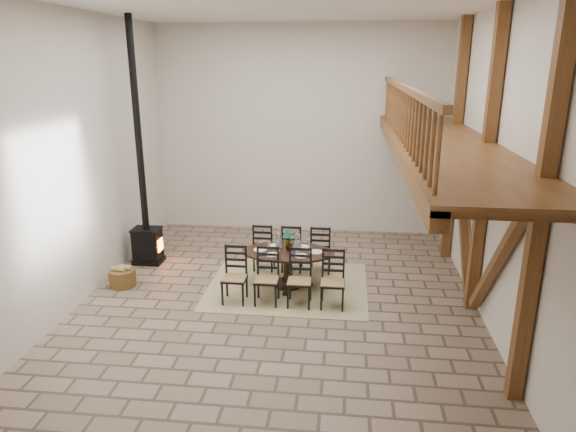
# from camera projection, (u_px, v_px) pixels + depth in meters

# --- Properties ---
(ground) EXTENTS (8.00, 8.00, 0.00)m
(ground) POSITION_uv_depth(u_px,v_px,m) (279.00, 297.00, 9.39)
(ground) COLOR #8B725C
(ground) RESTS_ON ground
(room_shell) EXTENTS (7.02, 8.02, 5.01)m
(room_shell) POSITION_uv_depth(u_px,v_px,m) (350.00, 133.00, 8.37)
(room_shell) COLOR beige
(room_shell) RESTS_ON ground
(rug) EXTENTS (3.00, 2.50, 0.02)m
(rug) POSITION_uv_depth(u_px,v_px,m) (288.00, 286.00, 9.85)
(rug) COLOR tan
(rug) RESTS_ON ground
(dining_table) EXTENTS (2.16, 1.95, 1.13)m
(dining_table) POSITION_uv_depth(u_px,v_px,m) (287.00, 270.00, 9.66)
(dining_table) COLOR black
(dining_table) RESTS_ON ground
(wood_stove) EXTENTS (0.60, 0.46, 5.00)m
(wood_stove) POSITION_uv_depth(u_px,v_px,m) (145.00, 211.00, 10.67)
(wood_stove) COLOR black
(wood_stove) RESTS_ON ground
(log_basket) EXTENTS (0.50, 0.50, 0.41)m
(log_basket) POSITION_uv_depth(u_px,v_px,m) (123.00, 277.00, 9.82)
(log_basket) COLOR brown
(log_basket) RESTS_ON ground
(log_stack) EXTENTS (0.38, 0.45, 0.29)m
(log_stack) POSITION_uv_depth(u_px,v_px,m) (120.00, 277.00, 9.90)
(log_stack) COLOR tan
(log_stack) RESTS_ON ground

